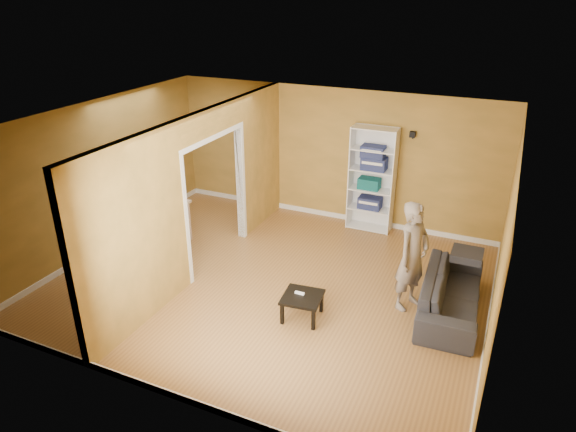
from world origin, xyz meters
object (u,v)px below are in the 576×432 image
Objects in this scene: chair_left at (118,210)px; chair_near at (129,233)px; person at (413,248)px; chair_far at (177,206)px; dining_table at (150,206)px; bookshelf at (373,179)px; coffee_table at (302,299)px; sofa at (452,288)px.

chair_near reaches higher than chair_left.
chair_far is at bearing 104.49° from person.
chair_near is (0.07, -0.67, -0.22)m from dining_table.
person is 1.55× the size of dining_table.
coffee_table is (-0.04, -3.30, -0.69)m from bookshelf.
chair_far is (-5.18, 0.67, 0.09)m from sofa.
chair_far reaches higher than chair_left.
bookshelf is 2.10× the size of chair_near.
chair_far is (0.93, 0.56, 0.01)m from chair_left.
coffee_table is (-1.88, -1.03, -0.07)m from sofa.
sofa is 3.72× the size of coffee_table.
sofa is 6.12m from chair_left.
coffee_table is 0.57× the size of chair_near.
person is 0.96× the size of bookshelf.
dining_table is (-3.41, 1.08, 0.39)m from coffee_table.
chair_near is at bearing -139.52° from bookshelf.
sofa is 1.62× the size of dining_table.
chair_far is at bearing 79.63° from sofa.
person reaches higher than coffee_table.
chair_far is at bearing 138.37° from chair_left.
bookshelf is at bearing -157.97° from chair_far.
chair_left is at bearing 27.53° from chair_far.
chair_near is (-5.23, -0.63, 0.09)m from sofa.
person is at bearing 35.38° from coffee_table.
bookshelf reaches higher than dining_table.
chair_left is (-0.82, 0.06, -0.23)m from dining_table.
bookshelf reaches higher than chair_left.
chair_far is at bearing 80.03° from dining_table.
bookshelf is 3.70× the size of coffee_table.
chair_far is (0.11, 0.62, -0.22)m from dining_table.
person is at bearing -1.91° from dining_table.
coffee_table is at bearing 149.50° from person.
person is 4.72m from dining_table.
sofa is at bearing -0.50° from dining_table.
person is 3.56× the size of coffee_table.
sofa is 2.12× the size of chair_far.
chair_near reaches higher than chair_far.
dining_table reaches higher than sofa.
dining_table is 1.30× the size of chair_near.
sofa is 5.30m from dining_table.
chair_far reaches higher than coffee_table.
chair_near is 1.30m from chair_far.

